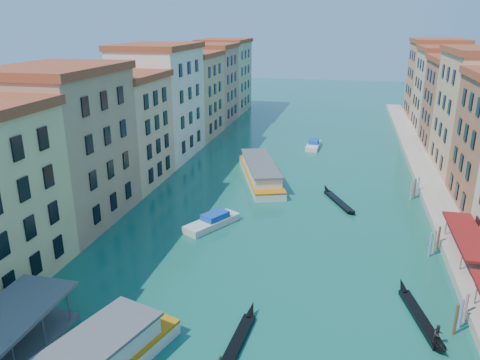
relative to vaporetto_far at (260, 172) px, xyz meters
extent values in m
cube|color=tan|center=(-21.26, -21.46, 8.13)|extent=(12.00, 17.00, 19.00)
cube|color=#9B3121|center=(-21.26, -21.46, 18.13)|extent=(12.80, 17.40, 1.00)
cube|color=#DBAC81|center=(-21.26, -5.96, 6.88)|extent=(12.00, 14.00, 16.50)
cube|color=#9B3121|center=(-21.26, -5.96, 15.63)|extent=(12.80, 14.40, 1.00)
cube|color=beige|center=(-21.26, 10.04, 8.63)|extent=(12.00, 18.00, 20.00)
cube|color=#9B3121|center=(-21.26, 10.04, 19.13)|extent=(12.80, 18.40, 1.00)
cube|color=tan|center=(-21.26, 27.04, 7.38)|extent=(12.00, 16.00, 17.50)
cube|color=#9B3121|center=(-21.26, 27.04, 16.63)|extent=(12.80, 16.40, 1.00)
cube|color=tan|center=(-21.26, 42.54, 7.88)|extent=(12.00, 15.00, 18.50)
cube|color=#9B3121|center=(-21.26, 42.54, 17.63)|extent=(12.80, 15.40, 1.00)
cube|color=tan|center=(-21.26, 58.54, 8.13)|extent=(12.00, 17.00, 19.00)
cube|color=#9B3121|center=(-21.26, 58.54, 18.13)|extent=(12.80, 17.40, 1.00)
cube|color=#A75C43|center=(34.74, 26.54, 7.38)|extent=(12.00, 15.00, 17.50)
cube|color=#9B3121|center=(34.74, 26.54, 16.63)|extent=(12.80, 15.40, 1.00)
cube|color=#DAA580|center=(34.74, 42.04, 7.88)|extent=(12.00, 16.00, 18.50)
cube|color=#9B3121|center=(34.74, 42.04, 17.63)|extent=(12.80, 16.40, 1.00)
cube|color=#C17A55|center=(34.74, 58.54, 8.38)|extent=(12.00, 17.00, 19.50)
cube|color=#9B3121|center=(34.74, 58.54, 18.63)|extent=(12.80, 17.40, 1.00)
cube|color=#A69C85|center=(26.74, 4.04, -0.87)|extent=(4.00, 140.00, 1.00)
cylinder|color=#595A5C|center=(25.54, -32.36, 0.13)|extent=(0.12, 0.12, 3.00)
cube|color=maroon|center=(26.94, -21.96, 1.63)|extent=(3.20, 12.60, 0.25)
cylinder|color=#595A5C|center=(25.54, -26.16, 0.13)|extent=(0.12, 0.12, 3.00)
cylinder|color=#595A5C|center=(25.54, -17.76, 0.13)|extent=(0.12, 0.12, 3.00)
cylinder|color=brown|center=(23.24, -35.96, -0.07)|extent=(0.24, 0.24, 3.20)
cylinder|color=brown|center=(23.84, -34.96, -0.07)|extent=(0.24, 0.24, 3.20)
cylinder|color=brown|center=(24.44, -33.96, -0.07)|extent=(0.24, 0.24, 3.20)
cylinder|color=brown|center=(23.24, -21.96, -0.07)|extent=(0.24, 0.24, 3.20)
cylinder|color=brown|center=(23.84, -20.96, -0.07)|extent=(0.24, 0.24, 3.20)
cylinder|color=brown|center=(24.44, -19.96, -0.07)|extent=(0.24, 0.24, 3.20)
cylinder|color=brown|center=(23.24, -3.96, -0.07)|extent=(0.24, 0.24, 3.20)
cylinder|color=brown|center=(23.84, -2.96, -0.07)|extent=(0.24, 0.24, 3.20)
cylinder|color=brown|center=(24.44, -1.96, -0.07)|extent=(0.24, 0.24, 3.20)
cube|color=silver|center=(0.00, 0.00, -0.76)|extent=(11.12, 20.83, 1.23)
cube|color=silver|center=(0.00, 0.00, 0.57)|extent=(9.28, 16.80, 1.64)
cube|color=#595A5C|center=(0.00, 0.00, 1.55)|extent=(9.74, 17.38, 0.26)
cube|color=orange|center=(0.00, 0.00, -0.19)|extent=(11.17, 20.85, 0.26)
cube|color=black|center=(5.71, -41.79, -1.17)|extent=(1.67, 8.38, 0.42)
cone|color=black|center=(6.07, -37.18, -0.82)|extent=(0.98, 1.92, 1.55)
cube|color=black|center=(20.74, -34.48, -1.17)|extent=(2.96, 8.34, 0.42)
cone|color=black|center=(19.64, -29.99, -0.81)|extent=(1.25, 2.00, 1.55)
cone|color=black|center=(21.83, -38.98, -0.91)|extent=(1.17, 1.69, 1.37)
imported|color=#2D2325|center=(21.57, -37.90, -0.20)|extent=(0.90, 0.77, 1.60)
cube|color=black|center=(12.96, -7.80, -1.16)|extent=(4.58, 8.06, 0.42)
cone|color=black|center=(10.93, -3.57, -0.81)|extent=(1.58, 2.06, 1.58)
cone|color=black|center=(14.98, -12.03, -0.90)|extent=(1.44, 1.77, 1.39)
cube|color=silver|center=(-2.66, -19.59, -0.91)|extent=(6.11, 8.18, 0.91)
cube|color=#1647B3|center=(-2.38, -19.09, -0.12)|extent=(3.47, 3.99, 0.80)
cube|color=white|center=(6.98, 22.36, -0.94)|extent=(2.71, 7.56, 0.85)
cube|color=#1647B3|center=(7.01, 22.89, -0.20)|extent=(2.07, 3.29, 0.75)
camera|label=1|loc=(13.04, -72.17, 23.79)|focal=35.00mm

